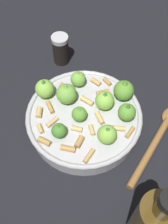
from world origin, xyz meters
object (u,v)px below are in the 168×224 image
pepper_shaker (61,49)px  olive_oil_bottle (150,224)px  cooking_pan (85,116)px  wooden_spoon (157,139)px

pepper_shaker → olive_oil_bottle: (-0.20, -0.44, 0.05)m
pepper_shaker → cooking_pan: bearing=-117.5°
pepper_shaker → olive_oil_bottle: olive_oil_bottle is taller
cooking_pan → wooden_spoon: bearing=-59.5°
pepper_shaker → wooden_spoon: (-0.02, -0.34, -0.04)m
cooking_pan → olive_oil_bottle: bearing=-111.4°
pepper_shaker → wooden_spoon: bearing=-92.7°
cooking_pan → wooden_spoon: size_ratio=1.10×
pepper_shaker → wooden_spoon: pepper_shaker is taller
wooden_spoon → cooking_pan: bearing=120.5°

